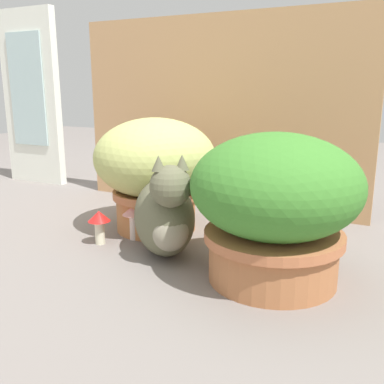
{
  "coord_description": "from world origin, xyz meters",
  "views": [
    {
      "loc": [
        0.7,
        -1.03,
        0.48
      ],
      "look_at": [
        0.17,
        0.04,
        0.18
      ],
      "focal_mm": 40.43,
      "sensor_mm": 36.0,
      "label": 1
    }
  ],
  "objects_px": {
    "grass_planter": "(155,168)",
    "mushroom_ornament_red": "(99,221)",
    "mushroom_ornament_pink": "(134,215)",
    "leafy_planter": "(275,204)",
    "cat": "(166,215)"
  },
  "relations": [
    {
      "from": "cat",
      "to": "mushroom_ornament_pink",
      "type": "relative_size",
      "value": 3.16
    },
    {
      "from": "leafy_planter",
      "to": "mushroom_ornament_pink",
      "type": "xyz_separation_m",
      "value": [
        -0.47,
        0.09,
        -0.12
      ]
    },
    {
      "from": "grass_planter",
      "to": "leafy_planter",
      "type": "xyz_separation_m",
      "value": [
        0.46,
        -0.21,
        -0.01
      ]
    },
    {
      "from": "grass_planter",
      "to": "mushroom_ornament_red",
      "type": "relative_size",
      "value": 3.79
    },
    {
      "from": "mushroom_ornament_pink",
      "to": "cat",
      "type": "bearing_deg",
      "value": -24.72
    },
    {
      "from": "grass_planter",
      "to": "leafy_planter",
      "type": "bearing_deg",
      "value": -24.46
    },
    {
      "from": "grass_planter",
      "to": "mushroom_ornament_pink",
      "type": "bearing_deg",
      "value": -93.72
    },
    {
      "from": "cat",
      "to": "mushroom_ornament_pink",
      "type": "xyz_separation_m",
      "value": [
        -0.16,
        0.07,
        -0.04
      ]
    },
    {
      "from": "mushroom_ornament_red",
      "to": "leafy_planter",
      "type": "bearing_deg",
      "value": -1.09
    },
    {
      "from": "cat",
      "to": "mushroom_ornament_pink",
      "type": "height_order",
      "value": "cat"
    },
    {
      "from": "leafy_planter",
      "to": "mushroom_ornament_red",
      "type": "xyz_separation_m",
      "value": [
        -0.55,
        0.01,
        -0.12
      ]
    },
    {
      "from": "leafy_planter",
      "to": "mushroom_ornament_red",
      "type": "bearing_deg",
      "value": 178.91
    },
    {
      "from": "cat",
      "to": "mushroom_ornament_red",
      "type": "distance_m",
      "value": 0.23
    },
    {
      "from": "mushroom_ornament_red",
      "to": "mushroom_ornament_pink",
      "type": "bearing_deg",
      "value": 47.27
    },
    {
      "from": "leafy_planter",
      "to": "mushroom_ornament_pink",
      "type": "bearing_deg",
      "value": 169.18
    }
  ]
}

